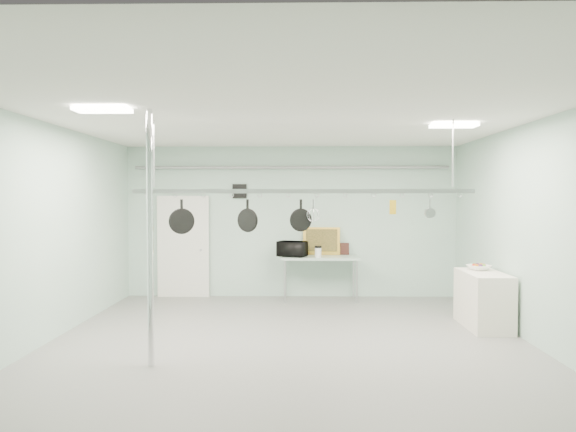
{
  "coord_description": "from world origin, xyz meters",
  "views": [
    {
      "loc": [
        0.13,
        -6.92,
        2.1
      ],
      "look_at": [
        -0.02,
        1.0,
        1.83
      ],
      "focal_mm": 32.0,
      "sensor_mm": 36.0,
      "label": 1
    }
  ],
  "objects_px": {
    "fruit_bowl": "(479,267)",
    "chrome_pole": "(150,239)",
    "skillet_right": "(301,215)",
    "side_cabinet": "(483,300)",
    "prep_table": "(320,260)",
    "skillet_mid": "(248,216)",
    "skillet_left": "(182,216)",
    "coffee_canister": "(318,253)",
    "microwave": "(292,249)",
    "pot_rack": "(302,189)"
  },
  "relations": [
    {
      "from": "fruit_bowl",
      "to": "chrome_pole",
      "type": "bearing_deg",
      "value": -155.09
    },
    {
      "from": "skillet_right",
      "to": "chrome_pole",
      "type": "bearing_deg",
      "value": -172.66
    },
    {
      "from": "side_cabinet",
      "to": "skillet_right",
      "type": "relative_size",
      "value": 2.76
    },
    {
      "from": "prep_table",
      "to": "skillet_mid",
      "type": "distance_m",
      "value": 3.65
    },
    {
      "from": "fruit_bowl",
      "to": "skillet_mid",
      "type": "relative_size",
      "value": 0.78
    },
    {
      "from": "skillet_mid",
      "to": "skillet_right",
      "type": "height_order",
      "value": "same"
    },
    {
      "from": "chrome_pole",
      "to": "skillet_mid",
      "type": "bearing_deg",
      "value": 38.65
    },
    {
      "from": "side_cabinet",
      "to": "skillet_left",
      "type": "distance_m",
      "value": 4.99
    },
    {
      "from": "fruit_bowl",
      "to": "skillet_mid",
      "type": "height_order",
      "value": "skillet_mid"
    },
    {
      "from": "fruit_bowl",
      "to": "prep_table",
      "type": "bearing_deg",
      "value": 142.82
    },
    {
      "from": "coffee_canister",
      "to": "microwave",
      "type": "bearing_deg",
      "value": 164.6
    },
    {
      "from": "coffee_canister",
      "to": "skillet_mid",
      "type": "bearing_deg",
      "value": -109.83
    },
    {
      "from": "chrome_pole",
      "to": "pot_rack",
      "type": "height_order",
      "value": "chrome_pole"
    },
    {
      "from": "microwave",
      "to": "skillet_right",
      "type": "height_order",
      "value": "skillet_right"
    },
    {
      "from": "skillet_right",
      "to": "fruit_bowl",
      "type": "bearing_deg",
      "value": 6.2
    },
    {
      "from": "pot_rack",
      "to": "skillet_mid",
      "type": "xyz_separation_m",
      "value": [
        -0.77,
        0.0,
        -0.38
      ]
    },
    {
      "from": "coffee_canister",
      "to": "skillet_right",
      "type": "xyz_separation_m",
      "value": [
        -0.37,
        -3.12,
        0.87
      ]
    },
    {
      "from": "fruit_bowl",
      "to": "coffee_canister",
      "type": "bearing_deg",
      "value": 146.03
    },
    {
      "from": "pot_rack",
      "to": "fruit_bowl",
      "type": "relative_size",
      "value": 13.28
    },
    {
      "from": "skillet_left",
      "to": "skillet_right",
      "type": "xyz_separation_m",
      "value": [
        1.69,
        0.0,
        0.02
      ]
    },
    {
      "from": "side_cabinet",
      "to": "skillet_left",
      "type": "relative_size",
      "value": 2.49
    },
    {
      "from": "prep_table",
      "to": "skillet_left",
      "type": "bearing_deg",
      "value": -122.58
    },
    {
      "from": "side_cabinet",
      "to": "fruit_bowl",
      "type": "relative_size",
      "value": 3.32
    },
    {
      "from": "chrome_pole",
      "to": "fruit_bowl",
      "type": "bearing_deg",
      "value": 24.91
    },
    {
      "from": "fruit_bowl",
      "to": "skillet_mid",
      "type": "xyz_separation_m",
      "value": [
        -3.74,
        -1.36,
        0.91
      ]
    },
    {
      "from": "pot_rack",
      "to": "coffee_canister",
      "type": "relative_size",
      "value": 24.82
    },
    {
      "from": "fruit_bowl",
      "to": "skillet_left",
      "type": "bearing_deg",
      "value": -163.8
    },
    {
      "from": "microwave",
      "to": "fruit_bowl",
      "type": "distance_m",
      "value": 3.67
    },
    {
      "from": "microwave",
      "to": "skillet_mid",
      "type": "distance_m",
      "value": 3.41
    },
    {
      "from": "skillet_mid",
      "to": "microwave",
      "type": "bearing_deg",
      "value": 106.26
    },
    {
      "from": "coffee_canister",
      "to": "fruit_bowl",
      "type": "relative_size",
      "value": 0.54
    },
    {
      "from": "chrome_pole",
      "to": "microwave",
      "type": "height_order",
      "value": "chrome_pole"
    },
    {
      "from": "side_cabinet",
      "to": "skillet_right",
      "type": "distance_m",
      "value": 3.47
    },
    {
      "from": "side_cabinet",
      "to": "microwave",
      "type": "xyz_separation_m",
      "value": [
        -3.12,
        2.16,
        0.61
      ]
    },
    {
      "from": "prep_table",
      "to": "skillet_mid",
      "type": "height_order",
      "value": "skillet_mid"
    },
    {
      "from": "coffee_canister",
      "to": "skillet_mid",
      "type": "relative_size",
      "value": 0.42
    },
    {
      "from": "chrome_pole",
      "to": "skillet_right",
      "type": "xyz_separation_m",
      "value": [
        1.88,
        0.9,
        0.27
      ]
    },
    {
      "from": "skillet_mid",
      "to": "pot_rack",
      "type": "bearing_deg",
      "value": 26.77
    },
    {
      "from": "side_cabinet",
      "to": "skillet_mid",
      "type": "height_order",
      "value": "skillet_mid"
    },
    {
      "from": "side_cabinet",
      "to": "pot_rack",
      "type": "relative_size",
      "value": 0.25
    },
    {
      "from": "chrome_pole",
      "to": "coffee_canister",
      "type": "distance_m",
      "value": 4.64
    },
    {
      "from": "prep_table",
      "to": "skillet_left",
      "type": "relative_size",
      "value": 3.33
    },
    {
      "from": "coffee_canister",
      "to": "skillet_right",
      "type": "distance_m",
      "value": 3.26
    },
    {
      "from": "skillet_mid",
      "to": "skillet_right",
      "type": "xyz_separation_m",
      "value": [
        0.75,
        0.0,
        0.01
      ]
    },
    {
      "from": "chrome_pole",
      "to": "microwave",
      "type": "distance_m",
      "value": 4.54
    },
    {
      "from": "side_cabinet",
      "to": "skillet_mid",
      "type": "distance_m",
      "value": 4.13
    },
    {
      "from": "chrome_pole",
      "to": "coffee_canister",
      "type": "height_order",
      "value": "chrome_pole"
    },
    {
      "from": "pot_rack",
      "to": "skillet_right",
      "type": "relative_size",
      "value": 11.05
    },
    {
      "from": "skillet_left",
      "to": "fruit_bowl",
      "type": "bearing_deg",
      "value": -6.28
    },
    {
      "from": "side_cabinet",
      "to": "pot_rack",
      "type": "height_order",
      "value": "pot_rack"
    }
  ]
}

